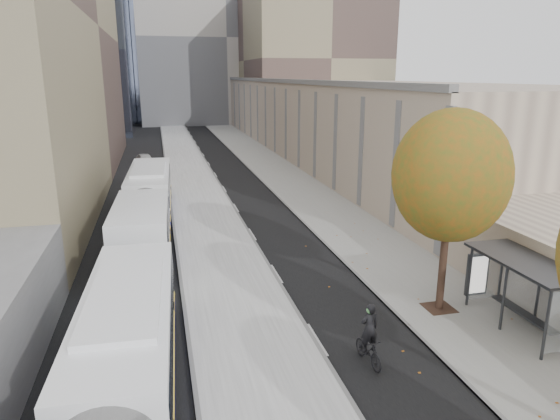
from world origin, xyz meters
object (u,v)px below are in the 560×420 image
object	(u,v)px
distant_car	(145,160)
bus_far	(147,204)
cyclist	(369,342)
bus_shelter	(530,272)

from	to	relation	value
distant_car	bus_far	bearing A→B (deg)	-99.28
bus_far	cyclist	size ratio (longest dim) A/B	8.48
bus_shelter	cyclist	xyz separation A→B (m)	(-6.24, -0.75, -1.43)
bus_far	cyclist	xyz separation A→B (m)	(6.79, -15.96, -0.81)
cyclist	distant_car	xyz separation A→B (m)	(-7.33, 37.98, -0.15)
bus_shelter	distant_car	size ratio (longest dim) A/B	1.22
bus_shelter	cyclist	distance (m)	6.44
bus_shelter	cyclist	world-z (taller)	bus_shelter
bus_far	distant_car	size ratio (longest dim) A/B	4.82
bus_shelter	distant_car	xyz separation A→B (m)	(-13.56, 37.23, -1.58)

